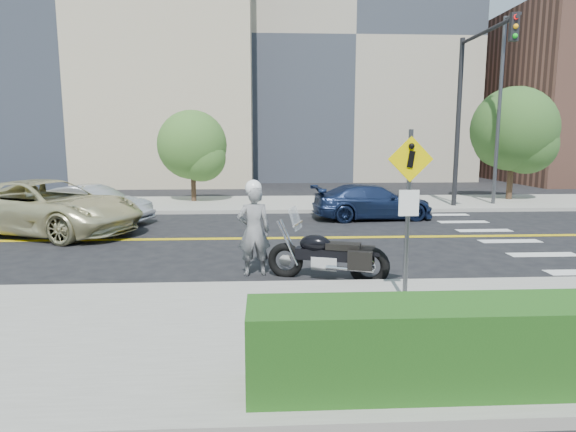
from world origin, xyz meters
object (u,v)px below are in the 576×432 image
at_px(motorcycle, 328,244).
at_px(suv, 47,207).
at_px(motorcyclist, 254,228).
at_px(parked_car_silver, 93,205).
at_px(pedestrian_sign, 409,199).
at_px(parked_car_blue, 372,202).

xyz_separation_m(motorcycle, suv, (-8.25, 5.54, 0.09)).
xyz_separation_m(motorcyclist, parked_car_silver, (-5.87, 6.91, -0.37)).
bearing_deg(motorcycle, suv, 163.97).
bearing_deg(suv, motorcyclist, -105.95).
xyz_separation_m(motorcyclist, suv, (-6.67, 5.12, -0.20)).
relative_size(pedestrian_sign, motorcyclist, 1.41).
height_order(motorcyclist, parked_car_silver, motorcyclist).
bearing_deg(parked_car_blue, parked_car_silver, 88.03).
bearing_deg(motorcycle, parked_car_blue, 88.59).
distance_m(pedestrian_sign, suv, 12.01).
xyz_separation_m(pedestrian_sign, parked_car_blue, (1.63, 9.77, -1.30)).
relative_size(pedestrian_sign, parked_car_silver, 0.72).
height_order(motorcyclist, motorcycle, motorcyclist).
relative_size(motorcyclist, motorcycle, 0.84).
height_order(motorcycle, parked_car_silver, motorcycle).
bearing_deg(suv, parked_car_blue, -56.29).
bearing_deg(parked_car_blue, pedestrian_sign, 165.31).
relative_size(motorcycle, parked_car_silver, 0.61).
height_order(pedestrian_sign, motorcycle, pedestrian_sign).
bearing_deg(pedestrian_sign, parked_car_silver, 133.05).
distance_m(pedestrian_sign, motorcycle, 2.48).
height_order(pedestrian_sign, motorcyclist, pedestrian_sign).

